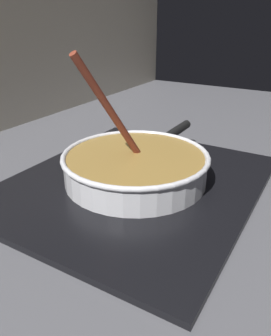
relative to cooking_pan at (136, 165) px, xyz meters
name	(u,v)px	position (x,y,z in m)	size (l,w,h in m)	color
ground	(236,247)	(-0.07, -0.24, -0.07)	(2.40, 1.60, 0.04)	#4C4C51
hob_plate	(136,183)	(0.00, 0.00, -0.04)	(0.56, 0.48, 0.01)	black
burner_ring	(136,178)	(0.00, 0.00, -0.03)	(0.17, 0.17, 0.01)	#592D0C
spare_burner	(172,152)	(0.18, 0.00, -0.03)	(0.16, 0.16, 0.01)	#262628
cooking_pan	(136,165)	(0.00, 0.00, 0.00)	(0.42, 0.30, 0.27)	silver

